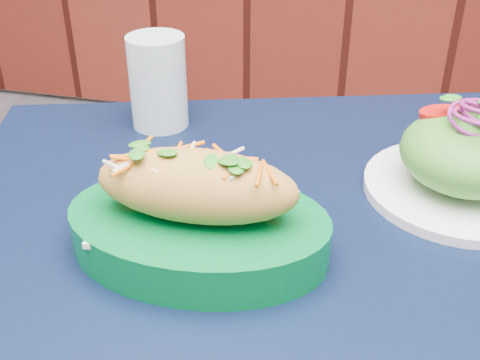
# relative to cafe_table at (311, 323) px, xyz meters

# --- Properties ---
(cafe_table) EXTENTS (1.01, 1.01, 0.75)m
(cafe_table) POSITION_rel_cafe_table_xyz_m (0.00, 0.00, 0.00)
(cafe_table) COLOR black
(cafe_table) RESTS_ON ground
(banh_mi_basket) EXTENTS (0.27, 0.18, 0.12)m
(banh_mi_basket) POSITION_rel_cafe_table_xyz_m (-0.12, -0.02, 0.13)
(banh_mi_basket) COLOR #006429
(banh_mi_basket) RESTS_ON cafe_table
(salad_plate) EXTENTS (0.22, 0.22, 0.12)m
(salad_plate) POSITION_rel_cafe_table_xyz_m (0.15, 0.16, 0.13)
(salad_plate) COLOR white
(salad_plate) RESTS_ON cafe_table
(water_glass) EXTENTS (0.08, 0.08, 0.13)m
(water_glass) POSITION_rel_cafe_table_xyz_m (-0.26, 0.25, 0.15)
(water_glass) COLOR silver
(water_glass) RESTS_ON cafe_table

